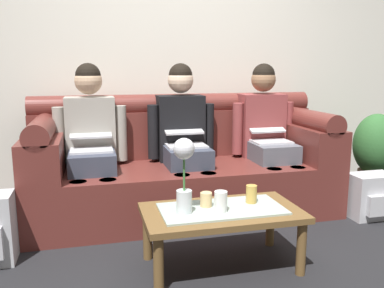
{
  "coord_description": "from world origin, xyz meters",
  "views": [
    {
      "loc": [
        -0.73,
        -2.0,
        1.19
      ],
      "look_at": [
        -0.03,
        0.78,
        0.64
      ],
      "focal_mm": 38.0,
      "sensor_mm": 36.0,
      "label": 1
    }
  ],
  "objects_px": {
    "person_middle": "(183,134)",
    "flower_vase": "(184,169)",
    "cup_far_center": "(206,199)",
    "coffee_table": "(222,217)",
    "backpack_right": "(372,196)",
    "cup_near_right": "(221,202)",
    "couch": "(183,168)",
    "person_left": "(91,137)",
    "person_right": "(266,130)",
    "cup_near_left": "(251,194)",
    "potted_plant": "(375,152)"
  },
  "relations": [
    {
      "from": "person_right",
      "to": "coffee_table",
      "type": "distance_m",
      "value": 1.28
    },
    {
      "from": "person_right",
      "to": "coffee_table",
      "type": "bearing_deg",
      "value": -126.13
    },
    {
      "from": "coffee_table",
      "to": "flower_vase",
      "type": "bearing_deg",
      "value": -174.7
    },
    {
      "from": "potted_plant",
      "to": "coffee_table",
      "type": "bearing_deg",
      "value": -152.51
    },
    {
      "from": "backpack_right",
      "to": "cup_near_right",
      "type": "bearing_deg",
      "value": -159.49
    },
    {
      "from": "couch",
      "to": "backpack_right",
      "type": "distance_m",
      "value": 1.53
    },
    {
      "from": "person_left",
      "to": "couch",
      "type": "bearing_deg",
      "value": 0.36
    },
    {
      "from": "person_right",
      "to": "flower_vase",
      "type": "bearing_deg",
      "value": -133.31
    },
    {
      "from": "couch",
      "to": "backpack_right",
      "type": "bearing_deg",
      "value": -20.1
    },
    {
      "from": "person_right",
      "to": "person_middle",
      "type": "bearing_deg",
      "value": -179.98
    },
    {
      "from": "coffee_table",
      "to": "flower_vase",
      "type": "distance_m",
      "value": 0.39
    },
    {
      "from": "cup_near_left",
      "to": "cup_near_right",
      "type": "relative_size",
      "value": 0.9
    },
    {
      "from": "couch",
      "to": "cup_near_right",
      "type": "height_order",
      "value": "couch"
    },
    {
      "from": "flower_vase",
      "to": "cup_far_center",
      "type": "bearing_deg",
      "value": 25.49
    },
    {
      "from": "person_left",
      "to": "cup_far_center",
      "type": "height_order",
      "value": "person_left"
    },
    {
      "from": "person_middle",
      "to": "flower_vase",
      "type": "relative_size",
      "value": 2.83
    },
    {
      "from": "coffee_table",
      "to": "person_middle",
      "type": "bearing_deg",
      "value": 90.0
    },
    {
      "from": "person_left",
      "to": "cup_near_right",
      "type": "relative_size",
      "value": 10.1
    },
    {
      "from": "person_middle",
      "to": "cup_far_center",
      "type": "bearing_deg",
      "value": -94.96
    },
    {
      "from": "flower_vase",
      "to": "potted_plant",
      "type": "relative_size",
      "value": 0.55
    },
    {
      "from": "person_left",
      "to": "cup_near_right",
      "type": "bearing_deg",
      "value": -56.38
    },
    {
      "from": "person_right",
      "to": "potted_plant",
      "type": "bearing_deg",
      "value": -4.02
    },
    {
      "from": "person_right",
      "to": "cup_near_left",
      "type": "xyz_separation_m",
      "value": [
        -0.52,
        -0.95,
        -0.23
      ]
    },
    {
      "from": "person_right",
      "to": "coffee_table",
      "type": "xyz_separation_m",
      "value": [
        -0.73,
        -1.0,
        -0.34
      ]
    },
    {
      "from": "flower_vase",
      "to": "cup_far_center",
      "type": "height_order",
      "value": "flower_vase"
    },
    {
      "from": "person_left",
      "to": "coffee_table",
      "type": "bearing_deg",
      "value": -53.86
    },
    {
      "from": "person_middle",
      "to": "flower_vase",
      "type": "distance_m",
      "value": 1.05
    },
    {
      "from": "cup_near_left",
      "to": "person_middle",
      "type": "bearing_deg",
      "value": 102.24
    },
    {
      "from": "cup_far_center",
      "to": "potted_plant",
      "type": "distance_m",
      "value": 2.06
    },
    {
      "from": "cup_near_left",
      "to": "potted_plant",
      "type": "distance_m",
      "value": 1.8
    },
    {
      "from": "backpack_right",
      "to": "potted_plant",
      "type": "distance_m",
      "value": 0.62
    },
    {
      "from": "person_middle",
      "to": "backpack_right",
      "type": "height_order",
      "value": "person_middle"
    },
    {
      "from": "coffee_table",
      "to": "potted_plant",
      "type": "xyz_separation_m",
      "value": [
        1.78,
        0.93,
        0.12
      ]
    },
    {
      "from": "flower_vase",
      "to": "cup_near_right",
      "type": "xyz_separation_m",
      "value": [
        0.21,
        -0.04,
        -0.2
      ]
    },
    {
      "from": "couch",
      "to": "person_middle",
      "type": "bearing_deg",
      "value": -90.0
    },
    {
      "from": "flower_vase",
      "to": "cup_near_left",
      "type": "height_order",
      "value": "flower_vase"
    },
    {
      "from": "person_left",
      "to": "cup_near_right",
      "type": "xyz_separation_m",
      "value": [
        0.7,
        -1.06,
        -0.23
      ]
    },
    {
      "from": "couch",
      "to": "cup_near_left",
      "type": "bearing_deg",
      "value": -77.82
    },
    {
      "from": "person_right",
      "to": "cup_near_right",
      "type": "xyz_separation_m",
      "value": [
        -0.76,
        -1.06,
        -0.23
      ]
    },
    {
      "from": "couch",
      "to": "person_right",
      "type": "distance_m",
      "value": 0.79
    },
    {
      "from": "couch",
      "to": "person_left",
      "type": "relative_size",
      "value": 1.98
    },
    {
      "from": "cup_far_center",
      "to": "potted_plant",
      "type": "bearing_deg",
      "value": 25.19
    },
    {
      "from": "cup_near_left",
      "to": "cup_far_center",
      "type": "xyz_separation_m",
      "value": [
        -0.29,
        0.0,
        -0.01
      ]
    },
    {
      "from": "person_middle",
      "to": "cup_far_center",
      "type": "xyz_separation_m",
      "value": [
        -0.08,
        -0.95,
        -0.25
      ]
    },
    {
      "from": "person_middle",
      "to": "potted_plant",
      "type": "distance_m",
      "value": 1.79
    },
    {
      "from": "couch",
      "to": "coffee_table",
      "type": "xyz_separation_m",
      "value": [
        0.0,
        -1.0,
        -0.05
      ]
    },
    {
      "from": "couch",
      "to": "person_middle",
      "type": "xyz_separation_m",
      "value": [
        0.0,
        -0.0,
        0.29
      ]
    },
    {
      "from": "person_right",
      "to": "cup_far_center",
      "type": "bearing_deg",
      "value": -130.55
    },
    {
      "from": "couch",
      "to": "flower_vase",
      "type": "xyz_separation_m",
      "value": [
        -0.23,
        -1.03,
        0.26
      ]
    },
    {
      "from": "person_right",
      "to": "couch",
      "type": "bearing_deg",
      "value": 179.65
    }
  ]
}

